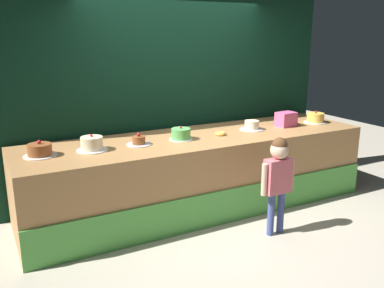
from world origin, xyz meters
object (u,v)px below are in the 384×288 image
at_px(pink_box, 286,119).
at_px(cake_center_right, 181,134).
at_px(cake_left, 92,144).
at_px(cake_far_right, 315,118).
at_px(donut, 220,134).
at_px(cake_center_left, 139,141).
at_px(child_figure, 278,173).
at_px(cake_right, 252,126).
at_px(cake_far_left, 40,150).

distance_m(pink_box, cake_center_right, 1.56).
relative_size(cake_left, cake_far_right, 1.05).
bearing_deg(donut, cake_center_right, 176.60).
height_order(donut, cake_center_left, cake_center_left).
distance_m(cake_left, cake_far_right, 3.11).
bearing_deg(pink_box, child_figure, -133.16).
height_order(pink_box, donut, pink_box).
distance_m(cake_left, cake_right, 2.07).
relative_size(donut, cake_center_right, 0.49).
height_order(cake_center_left, cake_right, cake_center_left).
xyz_separation_m(donut, cake_far_right, (1.56, 0.01, 0.04)).
relative_size(donut, cake_far_right, 0.44).
bearing_deg(pink_box, cake_far_right, -0.90).
relative_size(cake_far_left, cake_right, 1.09).
bearing_deg(cake_left, donut, -2.12).
distance_m(donut, cake_far_right, 1.56).
bearing_deg(cake_far_right, cake_right, 176.79).
height_order(cake_far_left, cake_center_right, cake_far_left).
relative_size(child_figure, cake_center_right, 3.87).
height_order(cake_left, cake_center_right, cake_left).
distance_m(donut, cake_far_left, 2.08).
xyz_separation_m(cake_left, cake_right, (2.07, 0.01, -0.02)).
height_order(cake_center_right, cake_right, cake_center_right).
height_order(pink_box, cake_far_right, pink_box).
bearing_deg(cake_center_left, cake_center_right, -1.12).
xyz_separation_m(donut, cake_left, (-1.56, 0.06, 0.05)).
bearing_deg(cake_center_right, cake_far_right, -0.54).
distance_m(cake_center_left, cake_far_right, 2.59).
xyz_separation_m(cake_center_left, cake_right, (1.56, 0.03, 0.01)).
bearing_deg(cake_left, child_figure, -31.36).
relative_size(child_figure, cake_far_right, 3.43).
distance_m(child_figure, cake_far_left, 2.45).
xyz_separation_m(pink_box, cake_center_left, (-2.07, 0.02, -0.05)).
relative_size(cake_right, cake_far_right, 0.98).
xyz_separation_m(donut, cake_right, (0.52, 0.07, 0.03)).
bearing_deg(cake_far_right, cake_far_left, 178.67).
xyz_separation_m(child_figure, pink_box, (0.92, 0.98, 0.31)).
relative_size(cake_center_left, cake_far_right, 0.88).
distance_m(cake_right, cake_far_right, 1.04).
height_order(cake_far_left, cake_right, cake_far_left).
height_order(cake_left, cake_right, cake_left).
bearing_deg(cake_right, cake_center_left, -178.95).
bearing_deg(cake_far_right, cake_center_right, 179.46).
bearing_deg(cake_far_right, cake_center_left, 179.34).
height_order(cake_center_left, cake_center_right, cake_center_right).
distance_m(child_figure, donut, 1.00).
height_order(cake_far_left, cake_left, cake_left).
relative_size(child_figure, cake_left, 3.27).
distance_m(donut, cake_center_left, 1.04).
xyz_separation_m(child_figure, cake_center_left, (-1.15, 1.00, 0.25)).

